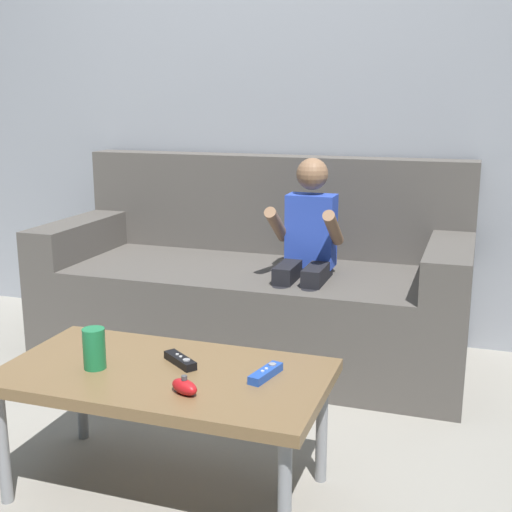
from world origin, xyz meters
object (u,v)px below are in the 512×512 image
(game_remote_black_near_edge, at_px, (180,360))
(soda_can, at_px, (94,349))
(person_seated_on_couch, at_px, (306,253))
(nunchuk_red, at_px, (185,387))
(couch, at_px, (256,288))
(game_remote_blue_far_corner, at_px, (266,373))
(coffee_table, at_px, (165,382))

(game_remote_black_near_edge, relative_size, soda_can, 1.10)
(person_seated_on_couch, xyz_separation_m, nunchuk_red, (-0.04, -1.14, -0.12))
(couch, bearing_deg, game_remote_black_near_edge, -82.79)
(person_seated_on_couch, relative_size, game_remote_blue_far_corner, 6.40)
(couch, height_order, soda_can, couch)
(nunchuk_red, xyz_separation_m, game_remote_blue_far_corner, (0.17, 0.17, -0.01))
(game_remote_black_near_edge, relative_size, nunchuk_red, 1.34)
(person_seated_on_couch, bearing_deg, coffee_table, -99.18)
(couch, distance_m, soda_can, 1.25)
(person_seated_on_couch, relative_size, nunchuk_red, 9.23)
(game_remote_black_near_edge, xyz_separation_m, nunchuk_red, (0.10, -0.18, 0.01))
(couch, bearing_deg, coffee_table, -84.32)
(game_remote_black_near_edge, xyz_separation_m, soda_can, (-0.23, -0.11, 0.05))
(person_seated_on_couch, distance_m, game_remote_blue_far_corner, 0.98)
(soda_can, bearing_deg, game_remote_blue_far_corner, 10.96)
(nunchuk_red, height_order, soda_can, soda_can)
(couch, xyz_separation_m, game_remote_black_near_edge, (0.14, -1.13, 0.10))
(nunchuk_red, xyz_separation_m, soda_can, (-0.32, 0.08, 0.04))
(person_seated_on_couch, distance_m, soda_can, 1.13)
(game_remote_black_near_edge, bearing_deg, nunchuk_red, -61.97)
(game_remote_black_near_edge, relative_size, game_remote_blue_far_corner, 0.93)
(person_seated_on_couch, distance_m, nunchuk_red, 1.15)
(person_seated_on_couch, height_order, nunchuk_red, person_seated_on_couch)
(person_seated_on_couch, distance_m, coffee_table, 1.04)
(nunchuk_red, bearing_deg, person_seated_on_couch, 87.97)
(person_seated_on_couch, distance_m, game_remote_black_near_edge, 0.97)
(person_seated_on_couch, xyz_separation_m, game_remote_black_near_edge, (-0.14, -0.96, -0.13))
(couch, bearing_deg, person_seated_on_couch, -32.23)
(coffee_table, relative_size, game_remote_blue_far_corner, 6.61)
(nunchuk_red, bearing_deg, coffee_table, 134.01)
(person_seated_on_couch, bearing_deg, couch, 147.77)
(soda_can, bearing_deg, coffee_table, 13.90)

